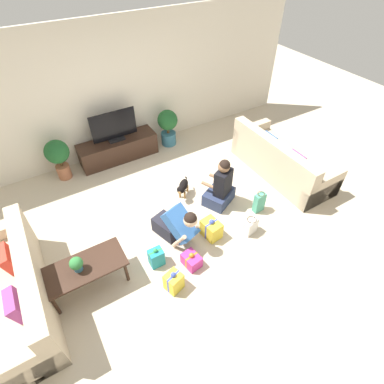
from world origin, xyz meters
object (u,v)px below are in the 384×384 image
object	(u,v)px
person_kneeling	(177,225)
dog	(183,187)
gift_box_d	(156,257)
gift_bag_a	(251,226)
sofa_right	(281,161)
tv	(114,128)
tv_console	(118,149)
potted_plant_back_right	(168,125)
gift_box_c	(174,281)
coffee_table	(85,269)
gift_bag_b	(259,202)
gift_box_a	(191,260)
gift_box_b	(211,229)
sofa_left	(14,294)
person_sitting	(221,188)
potted_plant_back_left	(58,155)
tabletop_plant	(76,264)

from	to	relation	value
person_kneeling	dog	distance (m)	1.01
gift_box_d	gift_bag_a	bearing A→B (deg)	-8.62
dog	gift_box_d	distance (m)	1.49
sofa_right	person_kneeling	distance (m)	2.57
dog	tv	bearing A→B (deg)	154.13
tv_console	dog	bearing A→B (deg)	-71.50
potted_plant_back_right	tv_console	bearing A→B (deg)	177.50
person_kneeling	gift_box_c	xyz separation A→B (m)	(-0.44, -0.71, -0.21)
coffee_table	gift_bag_a	bearing A→B (deg)	-8.99
gift_box_d	gift_bag_a	world-z (taller)	gift_box_d
gift_bag_b	gift_box_a	bearing A→B (deg)	-167.21
gift_box_b	gift_box_a	bearing A→B (deg)	-150.40
sofa_left	person_sitting	xyz separation A→B (m)	(3.35, 0.27, 0.05)
tv	gift_box_d	bearing A→B (deg)	-99.74
sofa_right	tv	size ratio (longest dim) A/B	2.32
coffee_table	gift_box_a	size ratio (longest dim) A/B	3.56
potted_plant_back_left	person_sitting	distance (m)	3.06
person_sitting	gift_box_c	world-z (taller)	person_sitting
gift_bag_a	gift_bag_b	world-z (taller)	gift_bag_b
sofa_left	potted_plant_back_right	xyz separation A→B (m)	(3.43, 2.39, 0.18)
coffee_table	person_kneeling	world-z (taller)	person_kneeling
potted_plant_back_left	gift_box_a	world-z (taller)	potted_plant_back_left
gift_box_a	tabletop_plant	distance (m)	1.57
sofa_right	potted_plant_back_left	bearing A→B (deg)	60.86
gift_box_d	tabletop_plant	bearing A→B (deg)	171.62
gift_box_a	gift_bag_b	distance (m)	1.60
gift_box_d	gift_bag_b	size ratio (longest dim) A/B	0.86
potted_plant_back_left	gift_box_d	world-z (taller)	potted_plant_back_left
potted_plant_back_right	gift_box_a	bearing A→B (deg)	-111.67
potted_plant_back_left	tabletop_plant	size ratio (longest dim) A/B	3.69
potted_plant_back_right	gift_box_c	size ratio (longest dim) A/B	2.28
gift_bag_a	gift_bag_b	distance (m)	0.54
sofa_left	person_sitting	world-z (taller)	person_sitting
dog	tabletop_plant	bearing A→B (deg)	-110.51
potted_plant_back_left	person_sitting	bearing A→B (deg)	-43.93
gift_bag_a	tabletop_plant	size ratio (longest dim) A/B	1.38
coffee_table	gift_bag_b	distance (m)	2.94
person_kneeling	gift_box_c	distance (m)	0.86
person_kneeling	gift_box_c	world-z (taller)	person_kneeling
potted_plant_back_right	gift_box_a	xyz separation A→B (m)	(-1.19, -2.99, -0.37)
person_kneeling	gift_box_d	size ratio (longest dim) A/B	2.45
gift_box_d	dog	bearing A→B (deg)	45.31
gift_box_a	gift_bag_a	bearing A→B (deg)	2.16
sofa_right	person_sitting	world-z (taller)	person_sitting
sofa_left	gift_bag_b	world-z (taller)	sofa_left
tv	gift_box_a	size ratio (longest dim) A/B	3.02
tv_console	gift_box_b	size ratio (longest dim) A/B	4.39
sofa_right	tv_console	xyz separation A→B (m)	(-2.53, 2.10, -0.06)
gift_box_b	gift_bag_b	distance (m)	1.01
sofa_left	tv_console	bearing A→B (deg)	136.86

